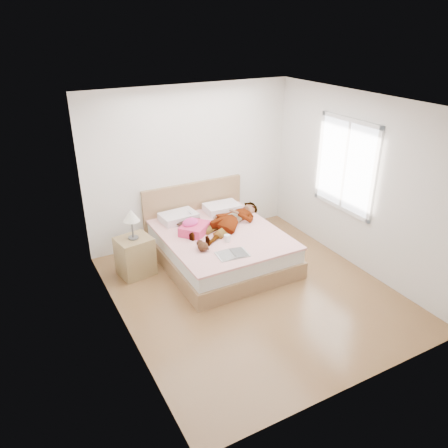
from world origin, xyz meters
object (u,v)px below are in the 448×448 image
bed (218,244)px  plush_toy (202,246)px  woman (229,218)px  coffee_mug (227,238)px  towel (194,227)px  phone (190,212)px  magazine (232,254)px  nightstand (135,253)px

bed → plush_toy: bearing=-137.5°
woman → plush_toy: woman is taller
bed → coffee_mug: size_ratio=14.86×
woman → coffee_mug: (-0.31, -0.50, -0.06)m
bed → towel: size_ratio=3.62×
woman → phone: 0.64m
woman → phone: woman is taller
phone → plush_toy: (-0.25, -0.96, -0.10)m
towel → coffee_mug: 0.58m
phone → coffee_mug: phone is taller
woman → towel: 0.63m
magazine → plush_toy: size_ratio=1.98×
phone → plush_toy: phone is taller
bed → towel: bearing=164.1°
towel → nightstand: size_ratio=0.55×
phone → coffee_mug: bearing=-105.8°
nightstand → plush_toy: bearing=-39.4°
towel → nightstand: nightstand is taller
bed → nightstand: nightstand is taller
woman → magazine: 1.00m
woman → phone: size_ratio=18.48×
phone → coffee_mug: 0.92m
bed → nightstand: bearing=170.8°
coffee_mug → nightstand: 1.39m
magazine → coffee_mug: bearing=71.5°
bed → coffee_mug: (-0.05, -0.38, 0.29)m
woman → bed: size_ratio=0.76×
phone → magazine: 1.30m
woman → coffee_mug: size_ratio=11.36×
phone → towel: 0.43m
phone → nightstand: size_ratio=0.08×
bed → plush_toy: 0.73m
coffee_mug → plush_toy: plush_toy is taller
bed → coffee_mug: bearing=-97.7°
towel → nightstand: 0.96m
coffee_mug → nightstand: nightstand is taller
magazine → coffee_mug: 0.42m
woman → towel: size_ratio=2.77×
plush_toy → woman: bearing=37.0°
phone → towel: (-0.13, -0.41, -0.07)m
nightstand → towel: bearing=-6.3°
phone → plush_toy: size_ratio=0.37×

